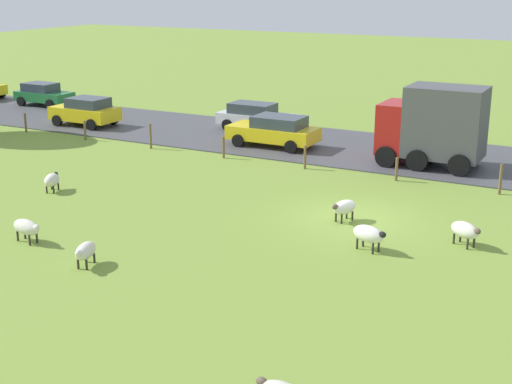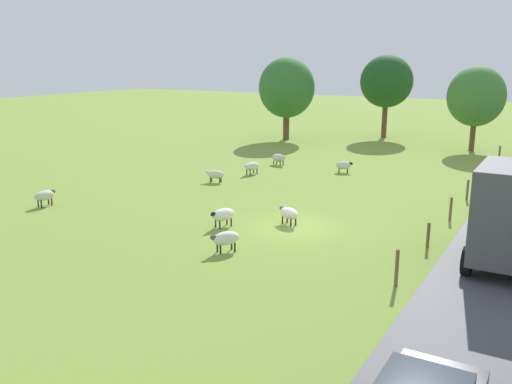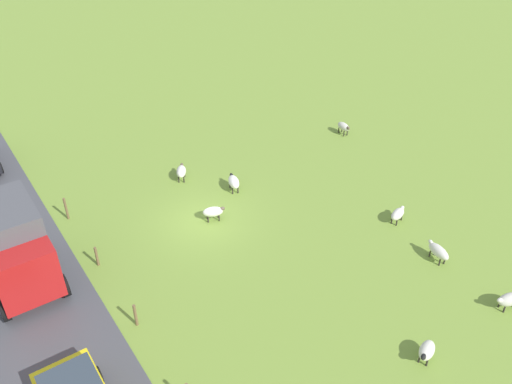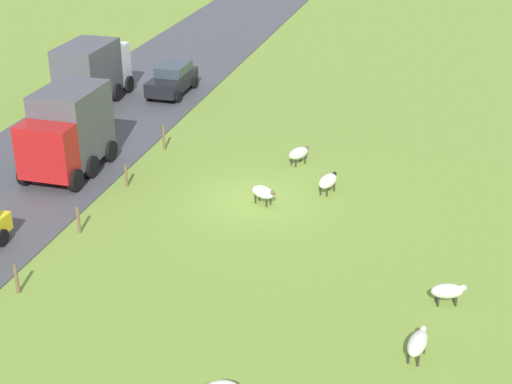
# 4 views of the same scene
# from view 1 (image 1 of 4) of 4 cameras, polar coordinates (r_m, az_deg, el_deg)

# --- Properties ---
(ground_plane) EXTENTS (160.00, 160.00, 0.00)m
(ground_plane) POSITION_cam_1_polar(r_m,az_deg,el_deg) (26.29, 7.79, -2.05)
(ground_plane) COLOR olive
(road_strip) EXTENTS (8.00, 80.00, 0.06)m
(road_strip) POSITION_cam_1_polar(r_m,az_deg,el_deg) (35.69, 13.52, 2.70)
(road_strip) COLOR #47474C
(road_strip) RESTS_ON ground_plane
(sheep_1) EXTENTS (0.72, 1.34, 0.77)m
(sheep_1) POSITION_cam_1_polar(r_m,az_deg,el_deg) (24.73, -17.64, -2.67)
(sheep_1) COLOR silver
(sheep_1) RESTS_ON ground_plane
(sheep_2) EXTENTS (1.19, 0.76, 0.72)m
(sheep_2) POSITION_cam_1_polar(r_m,az_deg,el_deg) (22.27, -13.31, -4.56)
(sheep_2) COLOR silver
(sheep_2) RESTS_ON ground_plane
(sheep_3) EXTENTS (1.17, 0.84, 0.77)m
(sheep_3) POSITION_cam_1_polar(r_m,az_deg,el_deg) (25.76, 6.97, -1.21)
(sheep_3) COLOR white
(sheep_3) RESTS_ON ground_plane
(sheep_4) EXTENTS (0.88, 1.29, 0.82)m
(sheep_4) POSITION_cam_1_polar(r_m,az_deg,el_deg) (23.14, 8.88, -3.31)
(sheep_4) COLOR white
(sheep_4) RESTS_ON ground_plane
(sheep_6) EXTENTS (1.02, 1.20, 0.80)m
(sheep_6) POSITION_cam_1_polar(r_m,az_deg,el_deg) (24.20, 16.17, -2.92)
(sheep_6) COLOR silver
(sheep_6) RESTS_ON ground_plane
(sheep_7) EXTENTS (1.12, 0.85, 0.74)m
(sheep_7) POSITION_cam_1_polar(r_m,az_deg,el_deg) (30.27, -15.79, 0.92)
(sheep_7) COLOR silver
(sheep_7) RESTS_ON ground_plane
(fence_post_0) EXTENTS (0.12, 0.12, 1.24)m
(fence_post_0) POSITION_cam_1_polar(r_m,az_deg,el_deg) (30.31, 18.73, 0.96)
(fence_post_0) COLOR brown
(fence_post_0) RESTS_ON ground_plane
(fence_post_1) EXTENTS (0.12, 0.12, 1.01)m
(fence_post_1) POSITION_cam_1_polar(r_m,az_deg,el_deg) (31.23, 11.03, 1.78)
(fence_post_1) COLOR brown
(fence_post_1) RESTS_ON ground_plane
(fence_post_2) EXTENTS (0.12, 0.12, 1.07)m
(fence_post_2) POSITION_cam_1_polar(r_m,az_deg,el_deg) (32.65, 3.89, 2.75)
(fence_post_2) COLOR brown
(fence_post_2) RESTS_ON ground_plane
(fence_post_3) EXTENTS (0.12, 0.12, 1.06)m
(fence_post_3) POSITION_cam_1_polar(r_m,az_deg,el_deg) (34.55, -2.58, 3.54)
(fence_post_3) COLOR brown
(fence_post_3) RESTS_ON ground_plane
(fence_post_4) EXTENTS (0.12, 0.12, 1.28)m
(fence_post_4) POSITION_cam_1_polar(r_m,az_deg,el_deg) (36.81, -8.32, 4.38)
(fence_post_4) COLOR brown
(fence_post_4) RESTS_ON ground_plane
(fence_post_5) EXTENTS (0.12, 0.12, 1.04)m
(fence_post_5) POSITION_cam_1_polar(r_m,az_deg,el_deg) (39.46, -13.34, 4.75)
(fence_post_5) COLOR brown
(fence_post_5) RESTS_ON ground_plane
(fence_post_6) EXTENTS (0.12, 0.12, 1.06)m
(fence_post_6) POSITION_cam_1_polar(r_m,az_deg,el_deg) (42.34, -17.72, 5.22)
(fence_post_6) COLOR brown
(fence_post_6) RESTS_ON ground_plane
(truck_0) EXTENTS (2.65, 4.56, 3.65)m
(truck_0) POSITION_cam_1_polar(r_m,az_deg,el_deg) (33.52, 13.89, 5.17)
(truck_0) COLOR #B21919
(truck_0) RESTS_ON road_strip
(car_0) EXTENTS (1.99, 4.47, 1.50)m
(car_0) POSITION_cam_1_polar(r_m,az_deg,el_deg) (40.60, 0.02, 6.00)
(car_0) COLOR silver
(car_0) RESTS_ON road_strip
(car_2) EXTENTS (2.20, 4.54, 1.56)m
(car_2) POSITION_cam_1_polar(r_m,az_deg,el_deg) (36.67, 1.48, 4.88)
(car_2) COLOR yellow
(car_2) RESTS_ON road_strip
(car_4) EXTENTS (1.93, 3.90, 1.50)m
(car_4) POSITION_cam_1_polar(r_m,az_deg,el_deg) (50.48, -16.43, 7.43)
(car_4) COLOR #237238
(car_4) RESTS_ON road_strip
(car_5) EXTENTS (2.12, 3.90, 1.62)m
(car_5) POSITION_cam_1_polar(r_m,az_deg,el_deg) (43.02, -13.29, 6.24)
(car_5) COLOR yellow
(car_5) RESTS_ON road_strip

